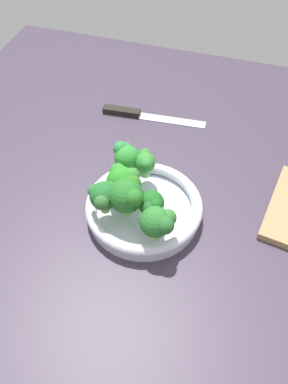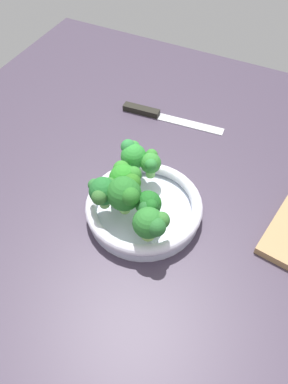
{
  "view_description": "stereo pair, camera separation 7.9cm",
  "coord_description": "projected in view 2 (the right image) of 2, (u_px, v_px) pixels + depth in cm",
  "views": [
    {
      "loc": [
        -49.72,
        -12.22,
        66.93
      ],
      "look_at": [
        -0.0,
        3.39,
        7.13
      ],
      "focal_mm": 38.51,
      "sensor_mm": 36.0,
      "label": 1
    },
    {
      "loc": [
        -46.77,
        -19.58,
        66.93
      ],
      "look_at": [
        -0.0,
        3.39,
        7.13
      ],
      "focal_mm": 38.51,
      "sensor_mm": 36.0,
      "label": 2
    }
  ],
  "objects": [
    {
      "name": "broccoli_floret_0",
      "position": [
        126.0,
        193.0,
        0.76
      ],
      "size": [
        7.48,
        7.01,
        8.22
      ],
      "color": "#80B959",
      "rests_on": "bowl"
    },
    {
      "name": "bowl",
      "position": [
        144.0,
        208.0,
        0.83
      ],
      "size": [
        23.63,
        23.63,
        4.13
      ],
      "color": "silver",
      "rests_on": "ground_plane"
    },
    {
      "name": "broccoli_floret_3",
      "position": [
        151.0,
        163.0,
        0.84
      ],
      "size": [
        5.39,
        4.31,
        5.85
      ],
      "color": "#77C25E",
      "rests_on": "bowl"
    },
    {
      "name": "knife",
      "position": [
        159.0,
        115.0,
        1.05
      ],
      "size": [
        4.5,
        26.71,
        1.5
      ],
      "color": "silver",
      "rests_on": "ground_plane"
    },
    {
      "name": "broccoli_floret_1",
      "position": [
        151.0,
        224.0,
        0.73
      ],
      "size": [
        5.78,
        6.56,
        6.92
      ],
      "color": "#9FCD68",
      "rests_on": "bowl"
    },
    {
      "name": "broccoli_floret_5",
      "position": [
        149.0,
        205.0,
        0.76
      ],
      "size": [
        5.8,
        5.24,
        6.13
      ],
      "color": "#88C063",
      "rests_on": "bowl"
    },
    {
      "name": "broccoli_floret_6",
      "position": [
        124.0,
        177.0,
        0.81
      ],
      "size": [
        6.14,
        6.29,
        6.71
      ],
      "color": "#9CC861",
      "rests_on": "bowl"
    },
    {
      "name": "broccoli_floret_2",
      "position": [
        103.0,
        191.0,
        0.78
      ],
      "size": [
        6.76,
        6.02,
        6.95
      ],
      "color": "#95CB70",
      "rests_on": "bowl"
    },
    {
      "name": "broccoli_floret_4",
      "position": [
        133.0,
        154.0,
        0.85
      ],
      "size": [
        5.93,
        5.85,
        6.81
      ],
      "color": "#76B352",
      "rests_on": "bowl"
    },
    {
      "name": "ground_plane",
      "position": [
        159.0,
        224.0,
        0.85
      ],
      "size": [
        130.0,
        130.0,
        2.5
      ],
      "primitive_type": "cube",
      "color": "#3E3345"
    }
  ]
}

